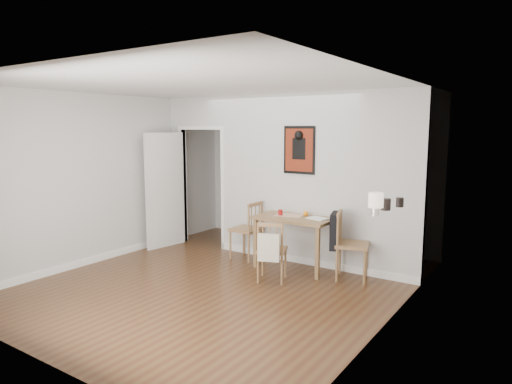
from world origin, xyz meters
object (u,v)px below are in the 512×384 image
Objects in this scene: chair_front at (272,250)px; ceramic_jar_a at (386,204)px; chair_left at (246,230)px; fireplace at (390,259)px; chair_right at (351,244)px; mantel_lamp at (376,202)px; bookshelf at (244,189)px; red_glass at (280,212)px; dining_table at (296,223)px; ceramic_jar_b at (400,202)px; notebook at (318,218)px; orange_fruit at (306,213)px.

ceramic_jar_a is at bearing -4.08° from chair_front.
chair_left is at bearing 143.01° from chair_front.
fireplace reaches higher than chair_left.
chair_right is 1.09m from chair_front.
chair_right is at bearing 122.16° from mantel_lamp.
red_glass is (1.63, -1.36, -0.08)m from bookshelf.
dining_table is at bearing 153.31° from ceramic_jar_a.
dining_table is 1.37× the size of chair_front.
ceramic_jar_b reaches higher than chair_left.
red_glass is 2.21m from mantel_lamp.
dining_table is at bearing 13.68° from red_glass.
notebook is at bearing 0.43° from chair_left.
orange_fruit is (0.11, 0.11, 0.13)m from dining_table.
ceramic_jar_b is at bearing -21.29° from orange_fruit.
fireplace is at bearing -26.92° from dining_table.
bookshelf reaches higher than chair_right.
chair_right is 1.17m from ceramic_jar_b.
mantel_lamp is (1.60, -1.18, 0.62)m from dining_table.
fireplace is (3.54, -2.15, -0.29)m from bookshelf.
ceramic_jar_b is at bearing -11.00° from chair_left.
fireplace is at bearing -22.59° from red_glass.
chair_right reaches higher than notebook.
ceramic_jar_b is (3.52, -1.80, 0.31)m from bookshelf.
chair_front is 1.68m from fireplace.
bookshelf is 4.29m from mantel_lamp.
chair_right is 1.13× the size of chair_front.
mantel_lamp reaches higher than ceramic_jar_a.
bookshelf is at bearing 126.60° from chair_left.
mantel_lamp reaches higher than red_glass.
ceramic_jar_a is (1.48, -0.90, 0.40)m from orange_fruit.
dining_table is 1.21× the size of chair_right.
ceramic_jar_a is at bearing -22.16° from red_glass.
chair_front reaches higher than dining_table.
fireplace is at bearing -31.42° from orange_fruit.
red_glass reaches higher than dining_table.
mantel_lamp is (1.59, -0.50, 0.89)m from chair_front.
ceramic_jar_b is (1.66, -0.50, 0.53)m from dining_table.
chair_right is at bearing -0.68° from chair_left.
notebook is at bearing -21.71° from orange_fruit.
fireplace reaches higher than notebook.
chair_right is 3.88× the size of mantel_lamp.
fireplace is 5.09× the size of mantel_lamp.
fireplace is at bearing -87.49° from ceramic_jar_b.
chair_right is 1.29m from ceramic_jar_a.
notebook is (0.34, 0.70, 0.36)m from chair_front.
chair_left is at bearing 161.73° from fireplace.
notebook is 1.46m from ceramic_jar_b.
red_glass is 0.38m from orange_fruit.
chair_front is 1.77m from ceramic_jar_a.
chair_right is at bearing -1.39° from dining_table.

